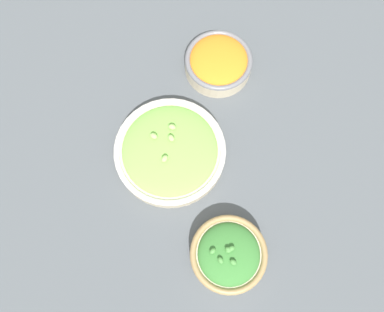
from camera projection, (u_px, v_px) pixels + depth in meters
The scene contains 4 objects.
ground_plane at pixel (192, 160), 0.79m from camera, with size 3.00×3.00×0.00m, color #4C5156.
bowl_lettuce at pixel (170, 151), 0.77m from camera, with size 0.23×0.23×0.06m.
bowl_broccoli at pixel (230, 254), 0.70m from camera, with size 0.15×0.15×0.07m.
bowl_carrots at pixel (218, 62), 0.82m from camera, with size 0.15×0.15×0.05m.
Camera 1 is at (-0.20, 0.07, 0.76)m, focal length 35.00 mm.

